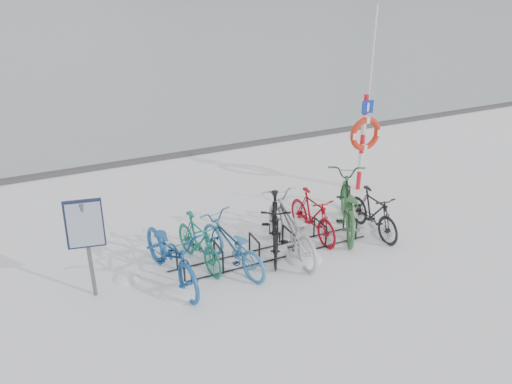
# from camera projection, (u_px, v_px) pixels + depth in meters

# --- Properties ---
(ground) EXTENTS (900.00, 900.00, 0.00)m
(ground) POSITION_uv_depth(u_px,v_px,m) (271.00, 254.00, 9.60)
(ground) COLOR white
(ground) RESTS_ON ground
(quay_edge) EXTENTS (400.00, 0.25, 0.10)m
(quay_edge) POSITION_uv_depth(u_px,v_px,m) (180.00, 155.00, 14.44)
(quay_edge) COLOR #3F3F42
(quay_edge) RESTS_ON ground
(bike_rack) EXTENTS (4.00, 0.48, 0.46)m
(bike_rack) POSITION_uv_depth(u_px,v_px,m) (271.00, 246.00, 9.52)
(bike_rack) COLOR black
(bike_rack) RESTS_ON ground
(info_board) EXTENTS (0.62, 0.33, 1.76)m
(info_board) POSITION_uv_depth(u_px,v_px,m) (85.00, 229.00, 7.87)
(info_board) COLOR #595B5E
(info_board) RESTS_ON ground
(lifebuoy_station) EXTENTS (0.83, 0.23, 4.30)m
(lifebuoy_station) POSITION_uv_depth(u_px,v_px,m) (365.00, 134.00, 11.72)
(lifebuoy_station) COLOR red
(lifebuoy_station) RESTS_ON ground
(bike_0) EXTENTS (1.03, 2.23, 1.13)m
(bike_0) POSITION_uv_depth(u_px,v_px,m) (171.00, 251.00, 8.61)
(bike_0) COLOR #184F93
(bike_0) RESTS_ON ground
(bike_1) EXTENTS (0.72, 1.69, 0.98)m
(bike_1) POSITION_uv_depth(u_px,v_px,m) (198.00, 240.00, 9.10)
(bike_1) COLOR #156C5B
(bike_1) RESTS_ON ground
(bike_2) EXTENTS (1.09, 1.98, 0.99)m
(bike_2) POSITION_uv_depth(u_px,v_px,m) (232.00, 243.00, 9.01)
(bike_2) COLOR teal
(bike_2) RESTS_ON ground
(bike_3) EXTENTS (1.32, 1.96, 1.15)m
(bike_3) POSITION_uv_depth(u_px,v_px,m) (275.00, 224.00, 9.49)
(bike_3) COLOR black
(bike_3) RESTS_ON ground
(bike_4) EXTENTS (0.90, 2.20, 1.13)m
(bike_4) POSITION_uv_depth(u_px,v_px,m) (291.00, 225.00, 9.46)
(bike_4) COLOR #AFB1B7
(bike_4) RESTS_ON ground
(bike_5) EXTENTS (0.53, 1.66, 0.99)m
(bike_5) POSITION_uv_depth(u_px,v_px,m) (313.00, 214.00, 10.05)
(bike_5) COLOR maroon
(bike_5) RESTS_ON ground
(bike_6) EXTENTS (1.79, 2.36, 1.19)m
(bike_6) POSITION_uv_depth(u_px,v_px,m) (347.00, 202.00, 10.33)
(bike_6) COLOR #2D6133
(bike_6) RESTS_ON ground
(bike_7) EXTENTS (0.46, 1.61, 0.97)m
(bike_7) POSITION_uv_depth(u_px,v_px,m) (373.00, 211.00, 10.19)
(bike_7) COLOR black
(bike_7) RESTS_ON ground
(snow_drifts) EXTENTS (5.75, 1.71, 0.24)m
(snow_drifts) POSITION_uv_depth(u_px,v_px,m) (268.00, 262.00, 9.35)
(snow_drifts) COLOR white
(snow_drifts) RESTS_ON ground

